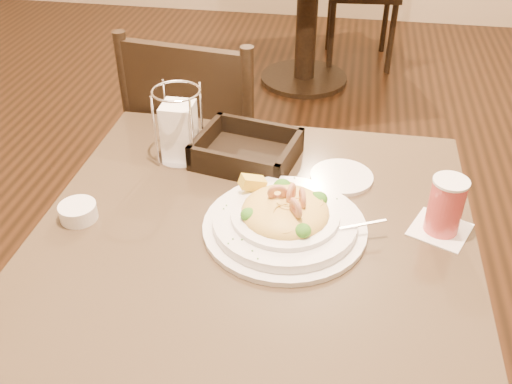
% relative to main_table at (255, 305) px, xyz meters
% --- Properties ---
extents(main_table, '(0.90, 0.90, 0.72)m').
position_rel_main_table_xyz_m(main_table, '(0.00, 0.00, 0.00)').
color(main_table, black).
rests_on(main_table, ground).
extents(dining_chair_near, '(0.47, 0.47, 0.93)m').
position_rel_main_table_xyz_m(dining_chair_near, '(-0.26, 0.60, 0.01)').
color(dining_chair_near, black).
rests_on(dining_chair_near, ground).
extents(pasta_bowl, '(0.37, 0.34, 0.11)m').
position_rel_main_table_xyz_m(pasta_bowl, '(0.06, 0.01, 0.26)').
color(pasta_bowl, white).
rests_on(pasta_bowl, main_table).
extents(drink_glass, '(0.15, 0.15, 0.12)m').
position_rel_main_table_xyz_m(drink_glass, '(0.38, 0.06, 0.29)').
color(drink_glass, white).
rests_on(drink_glass, main_table).
extents(bread_basket, '(0.26, 0.23, 0.06)m').
position_rel_main_table_xyz_m(bread_basket, '(-0.06, 0.26, 0.25)').
color(bread_basket, black).
rests_on(bread_basket, main_table).
extents(napkin_caddy, '(0.12, 0.12, 0.18)m').
position_rel_main_table_xyz_m(napkin_caddy, '(-0.22, 0.24, 0.30)').
color(napkin_caddy, silver).
rests_on(napkin_caddy, main_table).
extents(side_plate, '(0.17, 0.17, 0.01)m').
position_rel_main_table_xyz_m(side_plate, '(0.17, 0.22, 0.23)').
color(side_plate, white).
rests_on(side_plate, main_table).
extents(butter_ramekin, '(0.08, 0.08, 0.03)m').
position_rel_main_table_xyz_m(butter_ramekin, '(-0.37, -0.03, 0.24)').
color(butter_ramekin, white).
rests_on(butter_ramekin, main_table).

